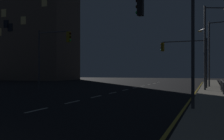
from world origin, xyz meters
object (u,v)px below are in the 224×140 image
Objects in this scene: street_lamp_corner at (204,51)px; street_lamp_mid_block at (209,39)px; street_lamp_far_end at (213,47)px; traffic_light_mid_right at (185,53)px; traffic_light_far_center at (169,25)px; building_distant at (35,29)px; traffic_light_near_left at (52,48)px.

street_lamp_corner is 9.05m from street_lamp_mid_block.
street_lamp_far_end is 0.93× the size of street_lamp_mid_block.
street_lamp_far_end is at bearing 37.36° from traffic_light_mid_right.
street_lamp_far_end is at bearing -73.27° from street_lamp_corner.
traffic_light_far_center is 0.81× the size of street_lamp_far_end.
traffic_light_mid_right is 0.24× the size of building_distant.
street_lamp_mid_block is (0.63, -9.02, 0.45)m from street_lamp_corner.
traffic_light_near_left is 13.95m from traffic_light_mid_right.
street_lamp_far_end is 1.03× the size of street_lamp_corner.
street_lamp_mid_block is (-0.38, -5.67, 0.29)m from street_lamp_far_end.
building_distant is (-20.47, 29.40, 6.54)m from traffic_light_near_left.
street_lamp_corner reaches higher than traffic_light_near_left.
traffic_light_far_center reaches higher than traffic_light_mid_right.
traffic_light_near_left is at bearing 140.46° from traffic_light_far_center.
street_lamp_corner is (1.16, 23.54, 0.21)m from traffic_light_far_center.
street_lamp_mid_block is (2.43, -3.52, 0.98)m from traffic_light_mid_right.
street_lamp_far_end is 5.69m from street_lamp_mid_block.
street_lamp_mid_block is at bearing -35.88° from building_distant.
traffic_light_far_center is at bearing -97.03° from street_lamp_mid_block.
street_lamp_far_end is (2.17, 20.19, 0.36)m from traffic_light_far_center.
traffic_light_mid_right is at bearing -108.18° from street_lamp_corner.
traffic_light_near_left is 0.74× the size of street_lamp_mid_block.
traffic_light_mid_right is 5.81m from street_lamp_corner.
street_lamp_corner is at bearing -25.09° from building_distant.
street_lamp_far_end is (2.81, 2.15, 0.69)m from traffic_light_mid_right.
street_lamp_corner is 0.90× the size of street_lamp_mid_block.
building_distant reaches higher than traffic_light_mid_right.
traffic_light_mid_right is 0.72× the size of street_lamp_far_end.
traffic_light_mid_right is 4.39m from street_lamp_mid_block.
street_lamp_far_end is at bearing 36.24° from traffic_light_near_left.
traffic_light_near_left is at bearing -144.05° from traffic_light_mid_right.
street_lamp_mid_block is at bearing -55.34° from traffic_light_mid_right.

